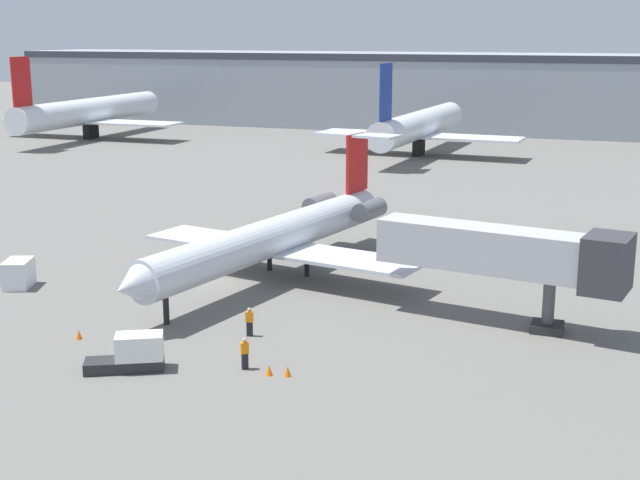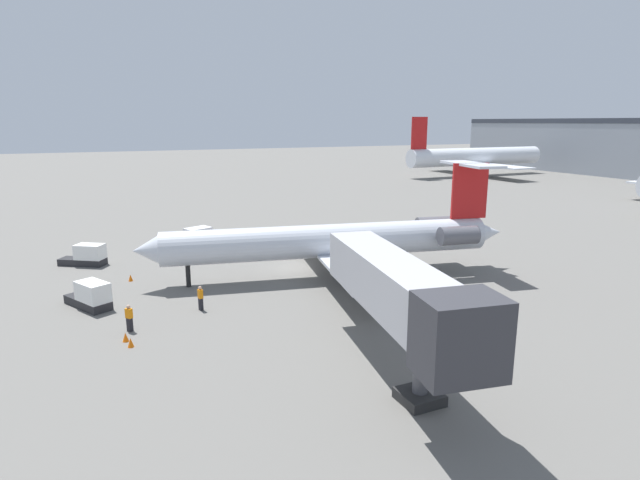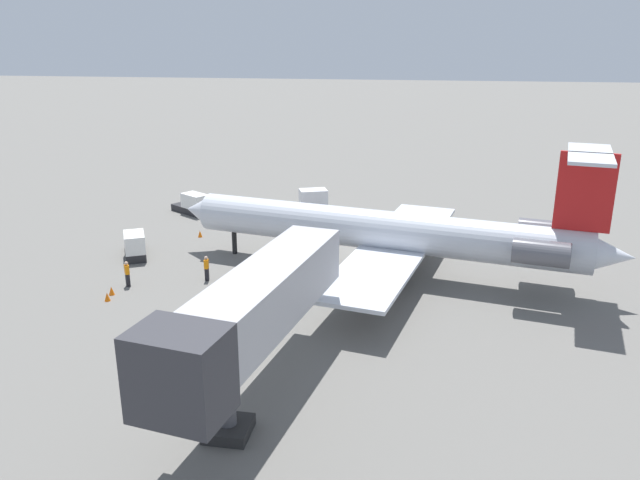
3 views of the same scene
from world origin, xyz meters
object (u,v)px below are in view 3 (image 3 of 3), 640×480
Objects in this scene: baggage_tug_lead at (193,205)px; traffic_cone_mid at (107,297)px; regional_jet at (395,231)px; baggage_tug_trailing at (135,246)px; ground_crew_loader at (207,268)px; traffic_cone_near at (111,291)px; traffic_cone_far at (200,234)px; ground_crew_marshaller at (127,274)px; jet_bridge at (247,315)px; cargo_container_uld at (313,199)px.

baggage_tug_lead is 7.49× the size of traffic_cone_mid.
regional_jet is 18.93m from baggage_tug_trailing.
baggage_tug_trailing reaches higher than ground_crew_loader.
traffic_cone_near is 12.29m from traffic_cone_far.
traffic_cone_mid is (2.43, -0.17, -0.58)m from ground_crew_marshaller.
jet_bridge reaches higher than traffic_cone_far.
cargo_container_uld is (-18.83, 3.69, 0.08)m from ground_crew_loader.
cargo_container_uld reaches higher than traffic_cone_mid.
ground_crew_loader is (3.12, -12.07, -2.26)m from regional_jet.
traffic_cone_far is (-13.14, 1.09, 0.00)m from traffic_cone_mid.
cargo_container_uld is at bearing 168.91° from ground_crew_loader.
baggage_tug_trailing is 18.52m from cargo_container_uld.
baggage_tug_trailing is (-0.39, -18.79, -2.28)m from regional_jet.
traffic_cone_far is (-10.71, 0.92, -0.58)m from ground_crew_marshaller.
traffic_cone_near is at bearing 13.72° from baggage_tug_trailing.
baggage_tug_lead is at bearing -123.10° from regional_jet.
traffic_cone_near is at bearing 5.40° from baggage_tug_lead.
traffic_cone_mid is (23.10, -8.53, -0.66)m from cargo_container_uld.
regional_jet is 2.03× the size of jet_bridge.
ground_crew_loader is 3.07× the size of traffic_cone_far.
baggage_tug_trailing is 8.02m from traffic_cone_mid.
traffic_cone_mid is (-9.59, -11.75, -4.10)m from jet_bridge.
ground_crew_marshaller is 2.50m from traffic_cone_mid.
regional_jet reaches higher than ground_crew_loader.
baggage_tug_lead is 7.27m from traffic_cone_far.
baggage_tug_trailing reaches higher than traffic_cone_near.
traffic_cone_near is (6.86, 1.67, -0.56)m from baggage_tug_trailing.
regional_jet is at bearing 104.47° from ground_crew_loader.
traffic_cone_near is 0.94m from traffic_cone_mid.
ground_crew_marshaller is at bearing -73.51° from regional_jet.
cargo_container_uld is 12.45m from traffic_cone_far.
traffic_cone_near is (1.51, -0.37, -0.58)m from ground_crew_marshaller.
baggage_tug_lead is at bearing -179.50° from baggage_tug_trailing.
baggage_tug_lead is 18.88m from traffic_cone_near.
jet_bridge reaches higher than ground_crew_loader.
ground_crew_loader is at bearing 123.59° from traffic_cone_near.
baggage_tug_lead is 11.05m from cargo_container_uld.
cargo_container_uld is 23.85m from traffic_cone_near.
jet_bridge is 5.14× the size of cargo_container_uld.
ground_crew_loader reaches higher than traffic_cone_far.
ground_crew_marshaller is 0.41× the size of baggage_tug_lead.
jet_bridge is 3.63× the size of baggage_tug_lead.
cargo_container_uld is 5.30× the size of traffic_cone_far.
ground_crew_marshaller is at bearing 166.33° from traffic_cone_near.
ground_crew_marshaller is at bearing 176.09° from traffic_cone_mid.
cargo_container_uld is at bearing 143.23° from traffic_cone_far.
ground_crew_loader is 3.07× the size of traffic_cone_near.
traffic_cone_near is 1.00× the size of traffic_cone_mid.
cargo_container_uld is (-15.71, -8.38, -2.17)m from regional_jet.
baggage_tug_lead is 11.93m from baggage_tug_trailing.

